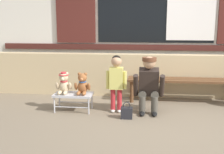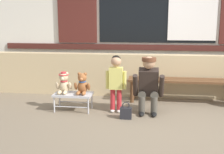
{
  "view_description": "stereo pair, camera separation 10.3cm",
  "coord_description": "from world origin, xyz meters",
  "px_view_note": "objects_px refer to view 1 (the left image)",
  "views": [
    {
      "loc": [
        -0.21,
        -4.33,
        1.53
      ],
      "look_at": [
        -0.76,
        0.55,
        0.55
      ],
      "focal_mm": 46.34,
      "sensor_mm": 36.0,
      "label": 1
    },
    {
      "loc": [
        -0.11,
        -4.31,
        1.53
      ],
      "look_at": [
        -0.76,
        0.55,
        0.55
      ],
      "focal_mm": 46.34,
      "sensor_mm": 36.0,
      "label": 2
    }
  ],
  "objects_px": {
    "adult_crouching": "(149,85)",
    "handbag_on_ground": "(127,113)",
    "teddy_bear_plain": "(82,84)",
    "wooden_bench_long": "(184,82)",
    "child_standing": "(116,77)",
    "teddy_bear_with_hat": "(64,83)",
    "small_display_bench": "(73,95)"
  },
  "relations": [
    {
      "from": "child_standing",
      "to": "handbag_on_ground",
      "type": "distance_m",
      "value": 0.62
    },
    {
      "from": "adult_crouching",
      "to": "handbag_on_ground",
      "type": "distance_m",
      "value": 0.62
    },
    {
      "from": "teddy_bear_with_hat",
      "to": "handbag_on_ground",
      "type": "xyz_separation_m",
      "value": [
        1.08,
        -0.3,
        -0.38
      ]
    },
    {
      "from": "child_standing",
      "to": "adult_crouching",
      "type": "bearing_deg",
      "value": 2.52
    },
    {
      "from": "handbag_on_ground",
      "to": "child_standing",
      "type": "bearing_deg",
      "value": 121.89
    },
    {
      "from": "wooden_bench_long",
      "to": "small_display_bench",
      "type": "bearing_deg",
      "value": -158.51
    },
    {
      "from": "teddy_bear_with_hat",
      "to": "child_standing",
      "type": "height_order",
      "value": "child_standing"
    },
    {
      "from": "small_display_bench",
      "to": "child_standing",
      "type": "bearing_deg",
      "value": 1.02
    },
    {
      "from": "handbag_on_ground",
      "to": "wooden_bench_long",
      "type": "bearing_deg",
      "value": 46.44
    },
    {
      "from": "teddy_bear_with_hat",
      "to": "wooden_bench_long",
      "type": "bearing_deg",
      "value": 19.93
    },
    {
      "from": "child_standing",
      "to": "teddy_bear_plain",
      "type": "bearing_deg",
      "value": -178.83
    },
    {
      "from": "teddy_bear_with_hat",
      "to": "teddy_bear_plain",
      "type": "distance_m",
      "value": 0.32
    },
    {
      "from": "teddy_bear_with_hat",
      "to": "child_standing",
      "type": "distance_m",
      "value": 0.9
    },
    {
      "from": "child_standing",
      "to": "handbag_on_ground",
      "type": "xyz_separation_m",
      "value": [
        0.19,
        -0.31,
        -0.5
      ]
    },
    {
      "from": "adult_crouching",
      "to": "teddy_bear_plain",
      "type": "bearing_deg",
      "value": -178.17
    },
    {
      "from": "child_standing",
      "to": "handbag_on_ground",
      "type": "height_order",
      "value": "child_standing"
    },
    {
      "from": "teddy_bear_plain",
      "to": "adult_crouching",
      "type": "xyz_separation_m",
      "value": [
        1.11,
        0.04,
        0.02
      ]
    },
    {
      "from": "wooden_bench_long",
      "to": "adult_crouching",
      "type": "height_order",
      "value": "adult_crouching"
    },
    {
      "from": "teddy_bear_with_hat",
      "to": "adult_crouching",
      "type": "distance_m",
      "value": 1.43
    },
    {
      "from": "teddy_bear_with_hat",
      "to": "handbag_on_ground",
      "type": "height_order",
      "value": "teddy_bear_with_hat"
    },
    {
      "from": "handbag_on_ground",
      "to": "small_display_bench",
      "type": "bearing_deg",
      "value": 162.07
    },
    {
      "from": "adult_crouching",
      "to": "teddy_bear_with_hat",
      "type": "bearing_deg",
      "value": -178.61
    },
    {
      "from": "small_display_bench",
      "to": "teddy_bear_with_hat",
      "type": "xyz_separation_m",
      "value": [
        -0.16,
        0.0,
        0.21
      ]
    },
    {
      "from": "adult_crouching",
      "to": "handbag_on_ground",
      "type": "bearing_deg",
      "value": -136.05
    },
    {
      "from": "wooden_bench_long",
      "to": "teddy_bear_plain",
      "type": "xyz_separation_m",
      "value": [
        -1.77,
        -0.76,
        0.09
      ]
    },
    {
      "from": "teddy_bear_with_hat",
      "to": "handbag_on_ground",
      "type": "distance_m",
      "value": 1.19
    },
    {
      "from": "wooden_bench_long",
      "to": "child_standing",
      "type": "bearing_deg",
      "value": -148.12
    },
    {
      "from": "wooden_bench_long",
      "to": "teddy_bear_with_hat",
      "type": "xyz_separation_m",
      "value": [
        -2.09,
        -0.76,
        0.1
      ]
    },
    {
      "from": "adult_crouching",
      "to": "handbag_on_ground",
      "type": "xyz_separation_m",
      "value": [
        -0.35,
        -0.34,
        -0.38
      ]
    },
    {
      "from": "wooden_bench_long",
      "to": "teddy_bear_plain",
      "type": "height_order",
      "value": "teddy_bear_plain"
    },
    {
      "from": "small_display_bench",
      "to": "teddy_bear_with_hat",
      "type": "relative_size",
      "value": 1.76
    },
    {
      "from": "wooden_bench_long",
      "to": "adult_crouching",
      "type": "xyz_separation_m",
      "value": [
        -0.66,
        -0.72,
        0.11
      ]
    }
  ]
}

